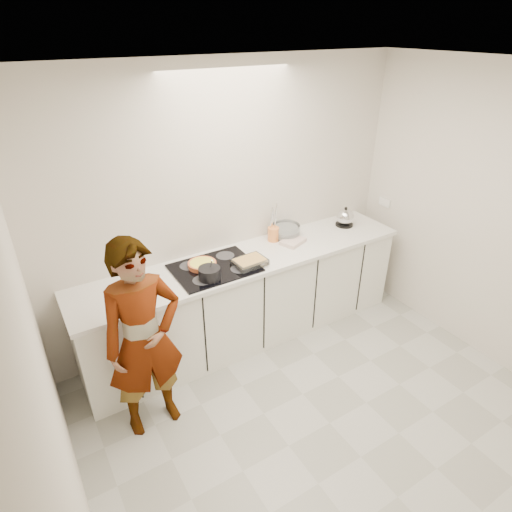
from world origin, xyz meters
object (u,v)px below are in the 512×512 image
hob (215,268)px  tart_dish (202,264)px  mixing_bowl (286,231)px  baking_dish (250,262)px  cook (144,340)px  saucepan (209,273)px  utensil_crock (273,234)px  kettle (345,218)px

hob → tart_dish: 0.11m
hob → mixing_bowl: size_ratio=2.49×
baking_dish → cook: bearing=-161.7°
tart_dish → saucepan: bearing=-98.6°
mixing_bowl → cook: (-1.72, -0.68, -0.16)m
utensil_crock → tart_dish: bearing=-171.5°
tart_dish → cook: size_ratio=0.18×
baking_dish → tart_dish: bearing=153.0°
cook → utensil_crock: bearing=21.1°
kettle → utensil_crock: (-0.85, 0.09, -0.02)m
hob → baking_dish: 0.32m
mixing_bowl → cook: 1.86m
utensil_crock → hob: bearing=-165.5°
tart_dish → baking_dish: bearing=-27.0°
mixing_bowl → cook: bearing=-158.3°
tart_dish → hob: bearing=-38.8°
hob → tart_dish: size_ratio=2.50×
tart_dish → mixing_bowl: mixing_bowl is taller
utensil_crock → cook: 1.71m
kettle → utensil_crock: bearing=173.6°
cook → mixing_bowl: bearing=19.3°
kettle → cook: (-2.41, -0.59, -0.19)m
mixing_bowl → cook: size_ratio=0.18×
tart_dish → mixing_bowl: bearing=7.4°
mixing_bowl → utensil_crock: (-0.15, -0.00, 0.01)m
kettle → utensil_crock: kettle is taller
tart_dish → saucepan: (-0.03, -0.22, 0.03)m
hob → kettle: 1.60m
baking_dish → kettle: bearing=9.6°
saucepan → cook: cook is taller
saucepan → hob: bearing=51.5°
mixing_bowl → utensil_crock: 0.16m
hob → cook: (-0.82, -0.49, -0.11)m
mixing_bowl → baking_dish: bearing=-152.5°
hob → cook: bearing=-149.1°
tart_dish → utensil_crock: bearing=8.5°
hob → utensil_crock: bearing=14.5°
kettle → cook: size_ratio=0.14×
kettle → saucepan: bearing=-171.8°
hob → utensil_crock: 0.77m
utensil_crock → cook: cook is taller
tart_dish → mixing_bowl: 1.00m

